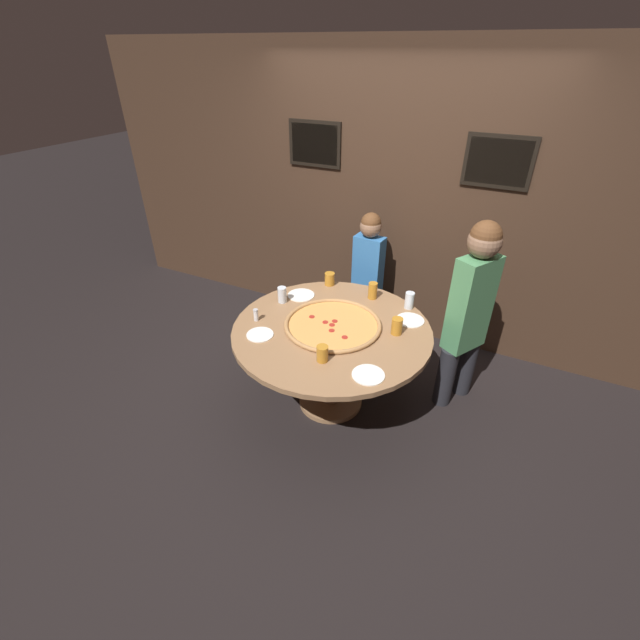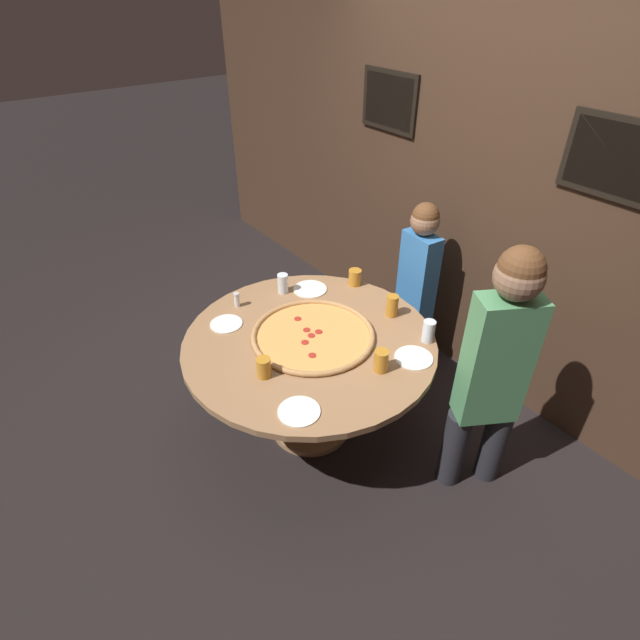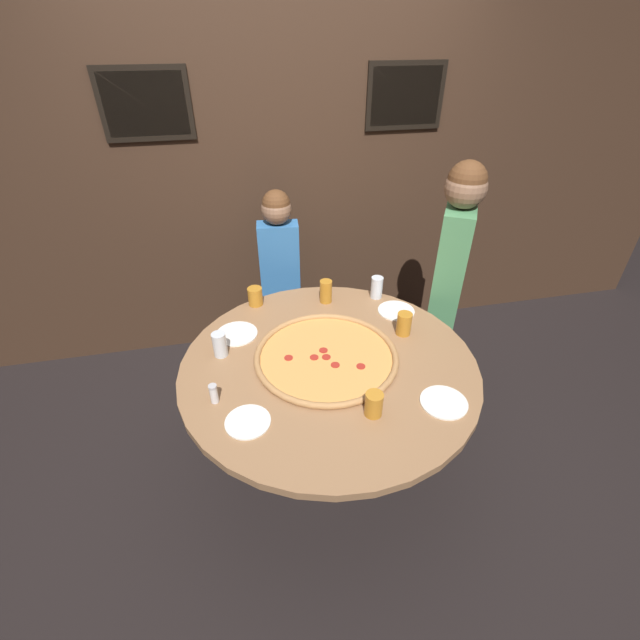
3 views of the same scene
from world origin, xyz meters
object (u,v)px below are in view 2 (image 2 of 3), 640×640
object	(u,v)px
drink_cup_far_left	(283,283)
drink_cup_front_edge	(428,331)
diner_far_left	(495,365)
drink_cup_near_left	(392,306)
drink_cup_beside_pizza	(381,361)
dining_table	(310,358)
white_plate_near_front	(414,358)
diner_centre_back	(417,279)
white_plate_right_side	(299,411)
giant_pizza	(313,335)
drink_cup_by_shaker	(355,277)
drink_cup_far_right	(264,367)
condiment_shaker	(237,300)
white_plate_left_side	(226,324)
white_plate_beside_cup	(310,289)

from	to	relation	value
drink_cup_far_left	drink_cup_front_edge	distance (m)	1.02
diner_far_left	drink_cup_far_left	bearing A→B (deg)	-45.66
drink_cup_near_left	drink_cup_beside_pizza	size ratio (longest dim) A/B	1.10
dining_table	diner_far_left	size ratio (longest dim) A/B	0.96
white_plate_near_front	diner_centre_back	distance (m)	0.89
drink_cup_near_left	white_plate_right_side	bearing A→B (deg)	-70.86
diner_far_left	dining_table	bearing A→B (deg)	-29.16
diner_far_left	giant_pizza	bearing A→B (deg)	-30.88
drink_cup_front_edge	white_plate_right_side	bearing A→B (deg)	-89.32
drink_cup_front_edge	diner_centre_back	xyz separation A→B (m)	(-0.53, 0.48, -0.07)
drink_cup_beside_pizza	diner_far_left	size ratio (longest dim) A/B	0.08
dining_table	diner_centre_back	size ratio (longest dim) A/B	1.15
drink_cup_by_shaker	drink_cup_near_left	world-z (taller)	drink_cup_near_left
drink_cup_beside_pizza	drink_cup_far_right	distance (m)	0.63
white_plate_near_front	condiment_shaker	world-z (taller)	condiment_shaker
giant_pizza	condiment_shaker	distance (m)	0.59
drink_cup_by_shaker	white_plate_left_side	size ratio (longest dim) A/B	0.56
giant_pizza	white_plate_beside_cup	distance (m)	0.53
drink_cup_far_right	giant_pizza	bearing A→B (deg)	105.62
drink_cup_far_left	white_plate_near_front	xyz separation A→B (m)	(1.02, 0.19, -0.06)
drink_cup_beside_pizza	white_plate_right_side	bearing A→B (deg)	-91.36
white_plate_left_side	white_plate_right_side	bearing A→B (deg)	-4.70
drink_cup_far_left	white_plate_right_side	size ratio (longest dim) A/B	0.62
white_plate_left_side	giant_pizza	bearing A→B (deg)	39.41
white_plate_right_side	drink_cup_front_edge	bearing A→B (deg)	90.68
white_plate_near_front	white_plate_beside_cup	bearing A→B (deg)	-178.15
white_plate_beside_cup	white_plate_right_side	world-z (taller)	same
drink_cup_by_shaker	white_plate_right_side	xyz separation A→B (m)	(0.75, -1.00, -0.05)
white_plate_near_front	diner_far_left	size ratio (longest dim) A/B	0.14
drink_cup_beside_pizza	white_plate_near_front	world-z (taller)	drink_cup_beside_pizza
dining_table	drink_cup_far_left	size ratio (longest dim) A/B	11.29
drink_cup_front_edge	drink_cup_beside_pizza	distance (m)	0.39
drink_cup_far_right	white_plate_left_side	distance (m)	0.54
drink_cup_front_edge	drink_cup_beside_pizza	xyz separation A→B (m)	(0.02, -0.39, -0.00)
drink_cup_far_left	drink_cup_far_right	world-z (taller)	drink_cup_far_left
dining_table	drink_cup_by_shaker	size ratio (longest dim) A/B	13.55
drink_cup_far_left	white_plate_beside_cup	bearing A→B (deg)	61.50
drink_cup_by_shaker	drink_cup_far_left	xyz separation A→B (m)	(-0.22, -0.44, 0.01)
white_plate_beside_cup	diner_far_left	xyz separation A→B (m)	(1.33, 0.19, 0.13)
drink_cup_near_left	giant_pizza	bearing A→B (deg)	-102.64
drink_cup_by_shaker	drink_cup_far_right	xyz separation A→B (m)	(0.42, -0.99, 0.00)
drink_cup_far_left	white_plate_near_front	distance (m)	1.04
drink_cup_near_left	white_plate_beside_cup	bearing A→B (deg)	-157.67
drink_cup_beside_pizza	white_plate_near_front	xyz separation A→B (m)	(0.04, 0.21, -0.06)
giant_pizza	white_plate_near_front	distance (m)	0.60
drink_cup_by_shaker	white_plate_near_front	size ratio (longest dim) A/B	0.51
drink_cup_near_left	diner_far_left	world-z (taller)	diner_far_left
drink_cup_near_left	diner_centre_back	xyz separation A→B (m)	(-0.22, 0.47, -0.08)
drink_cup_by_shaker	white_plate_right_side	size ratio (longest dim) A/B	0.52
white_plate_right_side	drink_cup_near_left	bearing A→B (deg)	109.14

